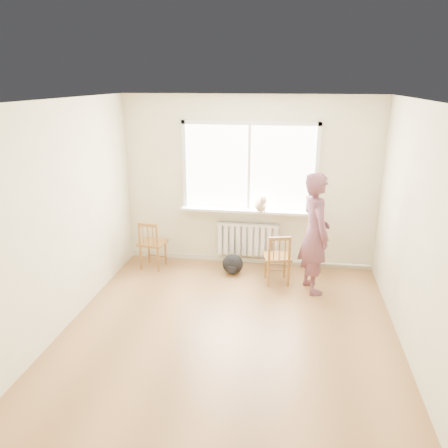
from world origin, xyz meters
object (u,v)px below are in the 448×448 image
at_px(person, 315,233).
at_px(backpack, 233,264).
at_px(chair_right, 278,259).
at_px(cat, 261,204).
at_px(chair_left, 152,245).

height_order(person, backpack, person).
relative_size(chair_right, backpack, 2.41).
xyz_separation_m(cat, backpack, (-0.40, -0.30, -0.90)).
height_order(chair_right, backpack, chair_right).
xyz_separation_m(chair_left, chair_right, (2.01, -0.25, -0.01)).
height_order(cat, backpack, cat).
distance_m(chair_right, backpack, 0.78).
xyz_separation_m(chair_left, backpack, (1.31, -0.00, -0.24)).
bearing_deg(cat, person, -58.72).
distance_m(chair_right, person, 0.70).
xyz_separation_m(chair_right, person, (0.50, -0.12, 0.47)).
relative_size(person, cat, 4.20).
bearing_deg(backpack, person, -16.74).
bearing_deg(chair_left, chair_right, 179.76).
bearing_deg(person, cat, 30.85).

